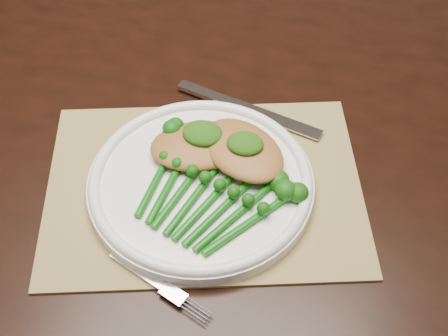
% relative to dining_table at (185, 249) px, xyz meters
% --- Properties ---
extents(floor, '(4.00, 4.00, 0.00)m').
position_rel_dining_table_xyz_m(floor, '(-0.11, 0.04, -0.38)').
color(floor, '#50301B').
rests_on(floor, ground).
extents(dining_table, '(1.61, 0.91, 0.75)m').
position_rel_dining_table_xyz_m(dining_table, '(0.00, 0.00, 0.00)').
color(dining_table, black).
rests_on(dining_table, ground).
extents(placemat, '(0.48, 0.41, 0.00)m').
position_rel_dining_table_xyz_m(placemat, '(0.08, -0.13, 0.37)').
color(placemat, '#99834E').
rests_on(placemat, dining_table).
extents(dinner_plate, '(0.29, 0.29, 0.03)m').
position_rel_dining_table_xyz_m(dinner_plate, '(0.08, -0.13, 0.39)').
color(dinner_plate, white).
rests_on(dinner_plate, placemat).
extents(knife, '(0.23, 0.07, 0.01)m').
position_rel_dining_table_xyz_m(knife, '(0.09, 0.03, 0.38)').
color(knife, silver).
rests_on(knife, placemat).
extents(fork, '(0.14, 0.07, 0.00)m').
position_rel_dining_table_xyz_m(fork, '(0.08, -0.29, 0.38)').
color(fork, silver).
rests_on(fork, placemat).
extents(chicken_fillet_left, '(0.15, 0.13, 0.03)m').
position_rel_dining_table_xyz_m(chicken_fillet_left, '(0.07, -0.09, 0.41)').
color(chicken_fillet_left, '#A0692E').
rests_on(chicken_fillet_left, dinner_plate).
extents(chicken_fillet_right, '(0.16, 0.15, 0.03)m').
position_rel_dining_table_xyz_m(chicken_fillet_right, '(0.13, -0.09, 0.41)').
color(chicken_fillet_right, '#A0692E').
rests_on(chicken_fillet_right, dinner_plate).
extents(pesto_dollop_left, '(0.05, 0.05, 0.02)m').
position_rel_dining_table_xyz_m(pesto_dollop_left, '(0.07, -0.08, 0.42)').
color(pesto_dollop_left, '#153F09').
rests_on(pesto_dollop_left, chicken_fillet_left).
extents(pesto_dollop_right, '(0.05, 0.04, 0.02)m').
position_rel_dining_table_xyz_m(pesto_dollop_right, '(0.13, -0.09, 0.43)').
color(pesto_dollop_right, '#153F09').
rests_on(pesto_dollop_right, chicken_fillet_right).
extents(broccolini_bundle, '(0.21, 0.22, 0.04)m').
position_rel_dining_table_xyz_m(broccolini_bundle, '(0.09, -0.16, 0.40)').
color(broccolini_bundle, '#0B560B').
rests_on(broccolini_bundle, dinner_plate).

